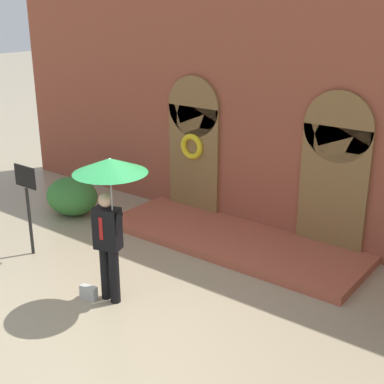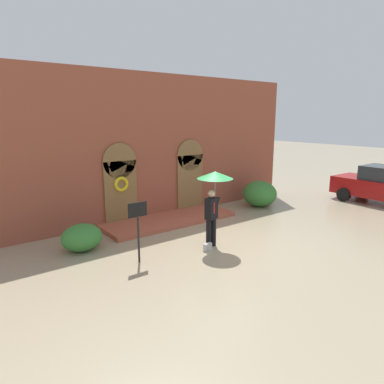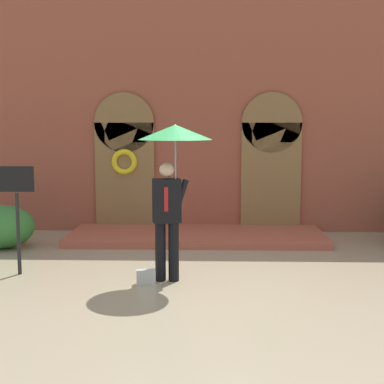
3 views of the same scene
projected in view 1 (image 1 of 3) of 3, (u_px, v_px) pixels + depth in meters
The scene contains 6 objects.
ground_plane at pixel (122, 312), 8.17m from camera, with size 80.00×80.00×0.00m, color tan.
building_facade at pixel (267, 100), 10.39m from camera, with size 14.00×2.30×5.60m.
person_with_umbrella at pixel (110, 187), 7.81m from camera, with size 1.10×1.10×2.36m.
handbag at pixel (89, 293), 8.49m from camera, with size 0.28×0.12×0.22m, color #B7B7B2.
sign_post at pixel (27, 195), 9.69m from camera, with size 0.56×0.06×1.72m.
shrub_left at pixel (72, 196), 11.83m from camera, with size 1.23×1.02×0.83m, color #387A33.
Camera 1 is at (5.15, -4.99, 4.46)m, focal length 50.00 mm.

